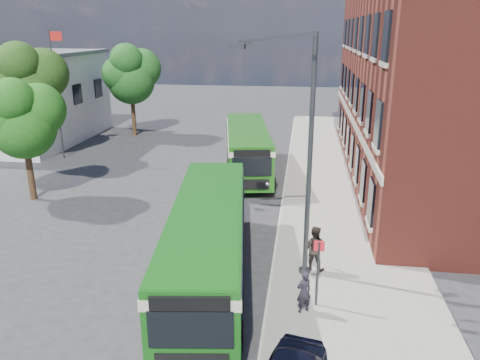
# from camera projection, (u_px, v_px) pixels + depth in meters

# --- Properties ---
(ground) EXTENTS (120.00, 120.00, 0.00)m
(ground) POSITION_uv_depth(u_px,v_px,m) (186.00, 245.00, 20.60)
(ground) COLOR #2A2A2C
(ground) RESTS_ON ground
(pavement) EXTENTS (6.00, 48.00, 0.15)m
(pavement) POSITION_uv_depth(u_px,v_px,m) (337.00, 191.00, 27.21)
(pavement) COLOR gray
(pavement) RESTS_ON ground
(kerb_line) EXTENTS (0.12, 48.00, 0.01)m
(kerb_line) POSITION_uv_depth(u_px,v_px,m) (284.00, 190.00, 27.63)
(kerb_line) COLOR beige
(kerb_line) RESTS_ON ground
(brick_office) EXTENTS (12.10, 26.00, 14.20)m
(brick_office) POSITION_uv_depth(u_px,v_px,m) (459.00, 66.00, 27.94)
(brick_office) COLOR maroon
(brick_office) RESTS_ON ground
(white_building) EXTENTS (9.40, 13.40, 7.30)m
(white_building) POSITION_uv_depth(u_px,v_px,m) (26.00, 97.00, 38.78)
(white_building) COLOR beige
(white_building) RESTS_ON ground
(flagpole) EXTENTS (0.95, 0.10, 9.00)m
(flagpole) POSITION_uv_depth(u_px,v_px,m) (57.00, 90.00, 32.95)
(flagpole) COLOR #323437
(flagpole) RESTS_ON ground
(street_lamp) EXTENTS (2.96, 2.38, 9.00)m
(street_lamp) POSITION_uv_depth(u_px,v_px,m) (300.00, 155.00, 16.61)
(street_lamp) COLOR #323437
(street_lamp) RESTS_ON ground
(bus_stop_sign) EXTENTS (0.35, 0.08, 2.52)m
(bus_stop_sign) POSITION_uv_depth(u_px,v_px,m) (318.00, 269.00, 15.45)
(bus_stop_sign) COLOR #323437
(bus_stop_sign) RESTS_ON ground
(bus_front) EXTENTS (4.00, 11.81, 3.02)m
(bus_front) POSITION_uv_depth(u_px,v_px,m) (208.00, 236.00, 17.12)
(bus_front) COLOR #135212
(bus_front) RESTS_ON ground
(bus_rear) EXTENTS (4.33, 11.04, 3.02)m
(bus_rear) POSITION_uv_depth(u_px,v_px,m) (247.00, 145.00, 30.46)
(bus_rear) COLOR #1C5A14
(bus_rear) RESTS_ON ground
(pedestrian_a) EXTENTS (0.65, 0.59, 1.48)m
(pedestrian_a) POSITION_uv_depth(u_px,v_px,m) (304.00, 292.00, 15.27)
(pedestrian_a) COLOR black
(pedestrian_a) RESTS_ON pavement
(pedestrian_b) EXTENTS (1.00, 0.85, 1.80)m
(pedestrian_b) POSITION_uv_depth(u_px,v_px,m) (314.00, 248.00, 17.95)
(pedestrian_b) COLOR black
(pedestrian_b) RESTS_ON pavement
(tree_left) EXTENTS (4.00, 3.80, 6.76)m
(tree_left) POSITION_uv_depth(u_px,v_px,m) (23.00, 118.00, 24.75)
(tree_left) COLOR #331E12
(tree_left) RESTS_ON ground
(tree_mid) EXTENTS (4.94, 4.69, 8.34)m
(tree_mid) POSITION_uv_depth(u_px,v_px,m) (28.00, 81.00, 32.28)
(tree_mid) COLOR #331E12
(tree_mid) RESTS_ON ground
(tree_right) EXTENTS (4.72, 4.49, 7.97)m
(tree_right) POSITION_uv_depth(u_px,v_px,m) (131.00, 74.00, 40.09)
(tree_right) COLOR #331E12
(tree_right) RESTS_ON ground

